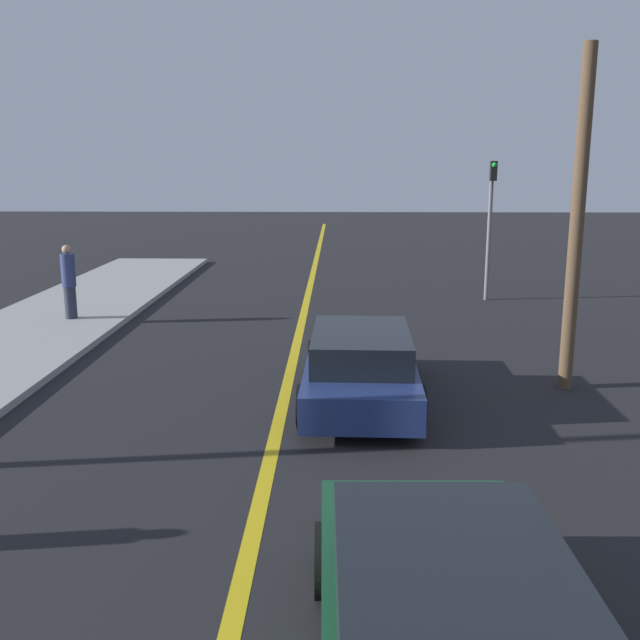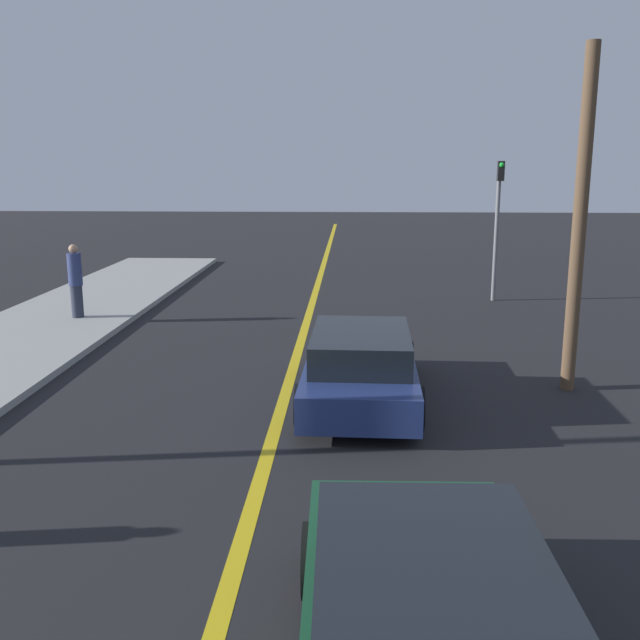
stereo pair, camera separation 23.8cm
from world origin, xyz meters
name	(u,v)px [view 2 (the right image)]	position (x,y,z in m)	size (l,w,h in m)	color
road_center_line	(306,324)	(0.00, 18.00, 0.00)	(0.20, 60.00, 0.01)	gold
car_near_right_lane	(430,632)	(1.73, 5.16, 0.64)	(2.05, 4.35, 1.31)	#144728
car_ahead_center	(361,366)	(1.30, 12.13, 0.61)	(2.00, 4.46, 1.25)	navy
pedestrian_far_standing	(76,281)	(-5.77, 17.88, 1.07)	(0.34, 0.34, 1.84)	#282D3D
traffic_light	(498,216)	(5.28, 21.32, 2.46)	(0.18, 0.40, 4.00)	slate
utility_pole	(579,224)	(4.99, 12.94, 2.94)	(0.24, 0.24, 5.88)	brown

